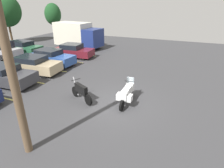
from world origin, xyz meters
The scene contains 13 objects.
ground centered at (0.00, 0.00, -0.05)m, with size 44.00×44.00×0.10m, color #38383A.
motorcycle_touring centered at (0.25, -0.57, 0.66)m, with size 2.30×0.89×1.41m.
motorcycle_second centered at (-0.50, 2.09, 0.58)m, with size 1.08×1.96×1.31m.
car_charcoal centered at (-0.51, 8.58, 0.71)m, with size 2.21×4.71×1.42m.
car_tan centered at (2.22, 8.44, 0.71)m, with size 2.27×4.75×1.43m.
car_blue centered at (4.65, 8.47, 0.72)m, with size 2.04×4.57×1.45m.
car_maroon centered at (7.74, 8.08, 0.70)m, with size 2.18×4.39×1.44m.
car_far_silver centered at (4.22, 14.67, 0.93)m, with size 1.83×4.43×1.88m.
car_far_green centered at (7.02, 14.64, 0.69)m, with size 2.11×4.99×1.41m.
box_truck centered at (12.00, 10.12, 1.66)m, with size 3.16×6.53×3.16m.
utility_pole centered at (-5.05, 1.85, 4.29)m, with size 1.65×0.93×8.35m.
tree_center_right centered at (10.91, 20.71, 4.42)m, with size 3.95×3.95×6.58m.
tree_far_left centered at (18.67, 19.07, 3.61)m, with size 2.77×2.77×5.41m.
Camera 1 is at (-9.30, -3.61, 5.58)m, focal length 30.34 mm.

